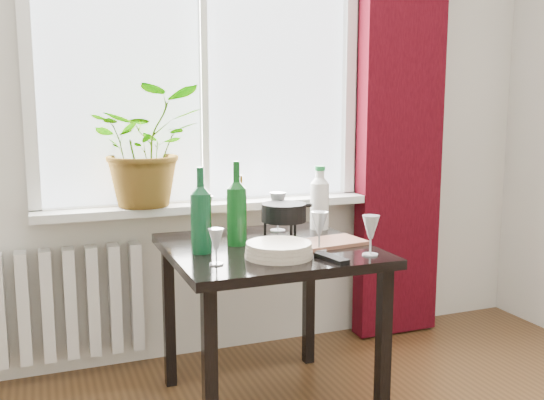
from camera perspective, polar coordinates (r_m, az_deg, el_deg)
name	(u,v)px	position (r m, az deg, el deg)	size (l,w,h in m)	color
window	(202,53)	(3.17, -6.59, 13.60)	(1.72, 0.08, 1.62)	white
windowsill	(208,206)	(3.13, -6.01, -0.56)	(1.72, 0.20, 0.04)	silver
curtain	(401,113)	(3.53, 12.02, 8.05)	(0.50, 0.12, 2.56)	#32040B
radiator	(59,304)	(3.17, -19.41, -9.24)	(0.80, 0.10, 0.55)	silver
table	(268,266)	(2.64, -0.40, -6.25)	(0.85, 0.85, 0.74)	black
potted_plant	(147,146)	(3.03, -11.70, 5.01)	(0.53, 0.46, 0.59)	#467D21
wine_bottle_left	(201,209)	(2.48, -6.72, -0.87)	(0.08, 0.08, 0.36)	#0B3D1E
wine_bottle_right	(237,203)	(2.60, -3.35, -0.25)	(0.09, 0.09, 0.37)	#0C4314
bottle_amber	(240,202)	(2.94, -3.02, -0.16)	(0.07, 0.07, 0.27)	brown
cleaning_bottle	(320,197)	(2.95, 4.50, 0.31)	(0.09, 0.09, 0.32)	white
wineglass_front_right	(319,231)	(2.52, 4.47, -2.91)	(0.07, 0.07, 0.17)	#AFB4BC
wineglass_far_right	(371,235)	(2.47, 9.27, -3.26)	(0.07, 0.07, 0.17)	silver
wineglass_back_center	(278,211)	(2.90, 0.55, -1.06)	(0.08, 0.08, 0.19)	silver
wineglass_back_left	(205,215)	(2.82, -6.34, -1.43)	(0.08, 0.08, 0.19)	silver
wineglass_front_left	(216,246)	(2.31, -5.27, -4.36)	(0.06, 0.06, 0.14)	silver
plate_stack	(279,250)	(2.42, 0.65, -4.71)	(0.27, 0.27, 0.06)	beige
fondue_pot	(284,221)	(2.76, 1.11, -1.95)	(0.23, 0.20, 0.16)	black
tv_remote	(331,258)	(2.39, 5.62, -5.48)	(0.05, 0.16, 0.02)	black
cutting_board	(330,242)	(2.66, 5.46, -3.98)	(0.29, 0.19, 0.02)	#995E45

